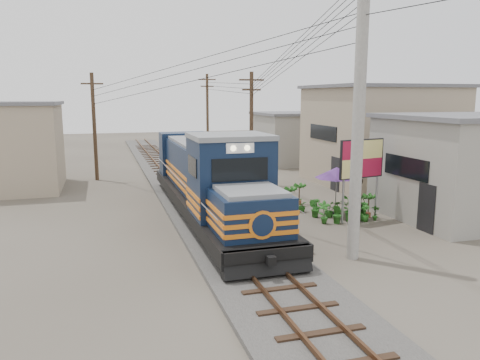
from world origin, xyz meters
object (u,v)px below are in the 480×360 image
object	(u,v)px
billboard	(362,161)
market_umbrella	(337,173)
vendor	(357,199)
locomotive	(209,180)

from	to	relation	value
billboard	market_umbrella	xyz separation A→B (m)	(-0.45, 1.40, -0.73)
market_umbrella	vendor	distance (m)	1.57
locomotive	market_umbrella	world-z (taller)	locomotive
market_umbrella	locomotive	bearing A→B (deg)	169.81
billboard	market_umbrella	size ratio (longest dim) A/B	1.45
billboard	vendor	size ratio (longest dim) A/B	1.95
locomotive	market_umbrella	size ratio (longest dim) A/B	6.37
vendor	market_umbrella	bearing A→B (deg)	-105.75
market_umbrella	vendor	xyz separation A→B (m)	(0.51, -1.07, -1.03)
market_umbrella	vendor	bearing A→B (deg)	-64.43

